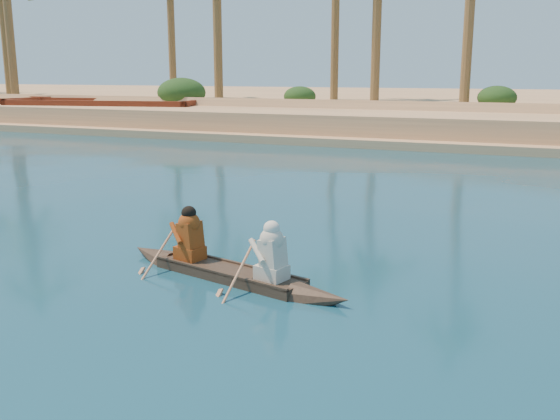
% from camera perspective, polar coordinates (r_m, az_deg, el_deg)
% --- Properties ---
extents(sandy_embankment, '(150.00, 51.00, 1.50)m').
position_cam_1_polar(sandy_embankment, '(52.30, 9.24, 9.41)').
color(sandy_embankment, '#DBAC7B').
rests_on(sandy_embankment, ground).
extents(shrub_cluster, '(100.00, 6.00, 2.40)m').
position_cam_1_polar(shrub_cluster, '(37.52, 3.56, 9.41)').
color(shrub_cluster, '#1C3E16').
rests_on(shrub_cluster, ground).
extents(canoe, '(4.46, 1.66, 1.23)m').
position_cam_1_polar(canoe, '(9.96, -4.70, -4.95)').
color(canoe, '#3F2F22').
rests_on(canoe, ground).
extents(barge_mid, '(11.92, 6.12, 1.90)m').
position_cam_1_polar(barge_mid, '(39.43, -15.62, 8.35)').
color(barge_mid, maroon).
rests_on(barge_mid, ground).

